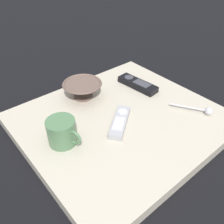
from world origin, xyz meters
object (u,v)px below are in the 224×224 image
at_px(teaspoon, 206,110).
at_px(tv_remote_far, 138,84).
at_px(coffee_mug, 62,132).
at_px(cereal_bowl, 83,89).
at_px(tv_remote_near, 120,122).

height_order(teaspoon, tv_remote_far, teaspoon).
bearing_deg(teaspoon, coffee_mug, 156.48).
xyz_separation_m(coffee_mug, tv_remote_far, (0.40, 0.08, -0.03)).
height_order(cereal_bowl, coffee_mug, coffee_mug).
height_order(coffee_mug, tv_remote_far, coffee_mug).
height_order(teaspoon, tv_remote_near, teaspoon).
distance_m(coffee_mug, tv_remote_near, 0.19).
relative_size(tv_remote_near, tv_remote_far, 0.86).
bearing_deg(tv_remote_near, tv_remote_far, 31.79).
bearing_deg(tv_remote_far, teaspoon, -78.95).
xyz_separation_m(teaspoon, tv_remote_near, (-0.27, 0.15, -0.00)).
distance_m(cereal_bowl, tv_remote_far, 0.23).
relative_size(cereal_bowl, tv_remote_near, 0.98).
height_order(cereal_bowl, tv_remote_far, cereal_bowl).
bearing_deg(teaspoon, tv_remote_far, 101.05).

